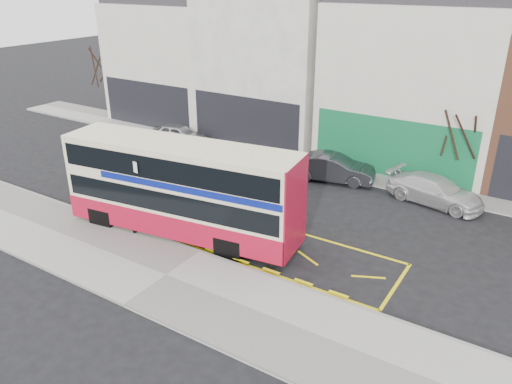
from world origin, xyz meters
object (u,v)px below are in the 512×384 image
Objects in this scene: car_white at (435,190)px; bus_stop_post at (131,189)px; street_tree_right at (463,122)px; car_grey at (333,168)px; street_tree_left at (104,56)px; car_silver at (179,134)px; double_decker_bus at (182,188)px.

bus_stop_post is at bearing 146.86° from car_white.
car_grey is at bearing -160.11° from street_tree_right.
street_tree_left is at bearing 94.23° from car_white.
bus_stop_post is at bearing -129.71° from street_tree_right.
street_tree_right is (9.79, 11.78, 1.38)m from bus_stop_post.
street_tree_left reaches higher than street_tree_right.
car_grey is 6.50m from street_tree_right.
car_silver is 15.78m from car_white.
bus_stop_post is at bearing 143.74° from car_grey.
car_white is at bearing 39.65° from double_decker_bus.
car_silver is at bearing 75.14° from car_grey.
street_tree_left reaches higher than car_white.
street_tree_right is (24.94, -0.80, -0.91)m from street_tree_left.
car_silver is at bearing -15.23° from street_tree_left.
double_decker_bus is at bearing -34.19° from street_tree_left.
car_white is (5.14, 0.01, -0.05)m from car_grey.
bus_stop_post reaches higher than car_silver.
street_tree_right is (8.26, 10.54, 1.44)m from double_decker_bus.
car_silver is 16.49m from street_tree_right.
bus_stop_post is 0.65× the size of street_tree_right.
street_tree_left is (-15.15, 12.58, 2.29)m from bus_stop_post.
double_decker_bus reaches higher than car_white.
bus_stop_post is 0.91× the size of car_silver.
car_white is at bearing -99.96° from car_silver.
double_decker_bus is 1.55× the size of street_tree_left.
street_tree_left is (-19.42, 2.79, 3.71)m from car_grey.
car_silver is at bearing 99.27° from car_white.
car_grey reaches higher than car_silver.
car_grey is at bearing -8.19° from street_tree_left.
double_decker_bus is 11.71m from car_white.
car_white is at bearing -6.46° from street_tree_left.
car_silver is (-6.37, 10.19, -1.50)m from bus_stop_post.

